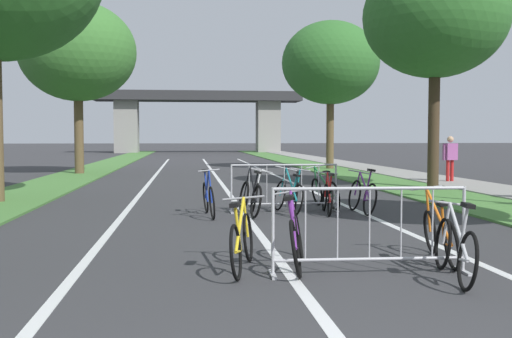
{
  "coord_description": "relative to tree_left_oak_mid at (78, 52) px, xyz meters",
  "views": [
    {
      "loc": [
        -1.21,
        -2.27,
        1.64
      ],
      "look_at": [
        0.57,
        13.05,
        0.81
      ],
      "focal_mm": 41.75,
      "sensor_mm": 36.0,
      "label": 1
    }
  ],
  "objects": [
    {
      "name": "bicycle_purple_1",
      "position": [
        6.02,
        -19.47,
        -4.93
      ],
      "size": [
        0.52,
        1.71,
        0.97
      ],
      "rotation": [
        0.0,
        0.0,
        -0.21
      ],
      "color": "black",
      "rests_on": "ground"
    },
    {
      "name": "bicycle_silver_2",
      "position": [
        7.73,
        -20.25,
        -4.95
      ],
      "size": [
        0.61,
        1.69,
        0.92
      ],
      "rotation": [
        0.0,
        0.0,
        -0.18
      ],
      "color": "black",
      "rests_on": "ground"
    },
    {
      "name": "pedestrian_in_red_jacket",
      "position": [
        13.9,
        -6.7,
        -4.3
      ],
      "size": [
        0.59,
        0.38,
        1.67
      ],
      "rotation": [
        0.0,
        0.0,
        0.26
      ],
      "color": "#B21E1E",
      "rests_on": "ground"
    },
    {
      "name": "sidewalk_path_right",
      "position": [
        13.96,
        5.17,
        -5.27
      ],
      "size": [
        2.23,
        72.35,
        0.08
      ],
      "primitive_type": "cube",
      "color": "gray",
      "rests_on": "ground"
    },
    {
      "name": "bicycle_teal_10",
      "position": [
        6.82,
        -14.24,
        -4.93
      ],
      "size": [
        0.54,
        1.78,
        1.01
      ],
      "rotation": [
        0.0,
        0.0,
        0.17
      ],
      "color": "black",
      "rests_on": "ground"
    },
    {
      "name": "bicycle_white_8",
      "position": [
        6.2,
        -13.41,
        -4.95
      ],
      "size": [
        0.53,
        1.75,
        0.97
      ],
      "rotation": [
        0.0,
        0.0,
        3.05
      ],
      "color": "black",
      "rests_on": "ground"
    },
    {
      "name": "lane_stripe_left_lane",
      "position": [
        3.34,
        -3.5,
        -5.31
      ],
      "size": [
        0.14,
        41.86,
        0.01
      ],
      "primitive_type": "cube",
      "color": "silver",
      "rests_on": "ground"
    },
    {
      "name": "bicycle_purple_11",
      "position": [
        8.41,
        -14.35,
        -4.93
      ],
      "size": [
        0.54,
        1.65,
        0.97
      ],
      "rotation": [
        0.0,
        0.0,
        0.05
      ],
      "color": "black",
      "rests_on": "ground"
    },
    {
      "name": "bicycle_blue_7",
      "position": [
        5.11,
        -14.44,
        -4.93
      ],
      "size": [
        0.43,
        1.75,
        1.01
      ],
      "rotation": [
        0.0,
        0.0,
        3.23
      ],
      "color": "black",
      "rests_on": "ground"
    },
    {
      "name": "crowd_barrier_nearest",
      "position": [
        6.83,
        -19.86,
        -4.79
      ],
      "size": [
        2.4,
        0.53,
        1.05
      ],
      "rotation": [
        0.0,
        0.0,
        -0.04
      ],
      "color": "#ADADB2",
      "rests_on": "ground"
    },
    {
      "name": "bicycle_green_4",
      "position": [
        7.83,
        -13.32,
        -4.95
      ],
      "size": [
        0.55,
        1.75,
        0.98
      ],
      "rotation": [
        0.0,
        0.0,
        0.13
      ],
      "color": "black",
      "rests_on": "ground"
    },
    {
      "name": "bicycle_red_5",
      "position": [
        7.66,
        -14.32,
        -4.97
      ],
      "size": [
        0.47,
        1.57,
        0.89
      ],
      "rotation": [
        0.0,
        0.0,
        -0.11
      ],
      "color": "black",
      "rests_on": "ground"
    },
    {
      "name": "overpass_bridge",
      "position": [
        5.88,
        35.36,
        -0.81
      ],
      "size": [
        21.22,
        4.07,
        6.3
      ],
      "color": "#2D2D30",
      "rests_on": "ground"
    },
    {
      "name": "tree_left_oak_mid",
      "position": [
        0.0,
        0.0,
        0.0
      ],
      "size": [
        5.04,
        5.04,
        7.47
      ],
      "color": "brown",
      "rests_on": "ground"
    },
    {
      "name": "lane_stripe_center",
      "position": [
        5.88,
        -3.5,
        -5.31
      ],
      "size": [
        0.14,
        41.86,
        0.01
      ],
      "primitive_type": "cube",
      "color": "silver",
      "rests_on": "ground"
    },
    {
      "name": "tree_right_cypress_far",
      "position": [
        12.34,
        -8.87,
        0.03
      ],
      "size": [
        4.46,
        4.46,
        7.26
      ],
      "color": "#3D2D1E",
      "rests_on": "ground"
    },
    {
      "name": "bicycle_yellow_3",
      "position": [
        5.34,
        -19.49,
        -4.95
      ],
      "size": [
        0.58,
        1.69,
        0.89
      ],
      "rotation": [
        0.0,
        0.0,
        -0.23
      ],
      "color": "black",
      "rests_on": "ground"
    },
    {
      "name": "crowd_barrier_second",
      "position": [
        6.79,
        -13.9,
        -4.79
      ],
      "size": [
        2.39,
        0.49,
        1.05
      ],
      "rotation": [
        0.0,
        0.0,
        0.02
      ],
      "color": "#ADADB2",
      "rests_on": "ground"
    },
    {
      "name": "bicycle_black_9",
      "position": [
        5.99,
        -14.38,
        -4.93
      ],
      "size": [
        0.51,
        1.75,
        1.04
      ],
      "rotation": [
        0.0,
        0.0,
        0.13
      ],
      "color": "black",
      "rests_on": "ground"
    },
    {
      "name": "bicycle_orange_6",
      "position": [
        7.97,
        -19.28,
        -4.96
      ],
      "size": [
        0.43,
        1.69,
        0.97
      ],
      "rotation": [
        0.0,
        0.0,
        -0.16
      ],
      "color": "black",
      "rests_on": "ground"
    },
    {
      "name": "lane_stripe_right_lane",
      "position": [
        8.43,
        -3.5,
        -5.31
      ],
      "size": [
        0.14,
        41.86,
        0.01
      ],
      "primitive_type": "cube",
      "color": "silver",
      "rests_on": "ground"
    },
    {
      "name": "grass_verge_right",
      "position": [
        11.68,
        5.17,
        -5.29
      ],
      "size": [
        2.33,
        72.35,
        0.05
      ],
      "primitive_type": "cube",
      "color": "#477A38",
      "rests_on": "ground"
    },
    {
      "name": "bicycle_teal_0",
      "position": [
        7.14,
        -13.42,
        -4.95
      ],
      "size": [
        0.46,
        1.67,
        0.97
      ],
      "rotation": [
        0.0,
        0.0,
        2.98
      ],
      "color": "black",
      "rests_on": "ground"
    },
    {
      "name": "grass_verge_left",
      "position": [
        0.09,
        5.17,
        -5.29
      ],
      "size": [
        2.33,
        72.35,
        0.05
      ],
      "primitive_type": "cube",
      "color": "#477A38",
      "rests_on": "ground"
    },
    {
      "name": "tree_right_maple_mid",
      "position": [
        11.86,
        2.67,
        0.02
      ],
      "size": [
        4.88,
        4.88,
        7.43
      ],
      "color": "brown",
      "rests_on": "ground"
    }
  ]
}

